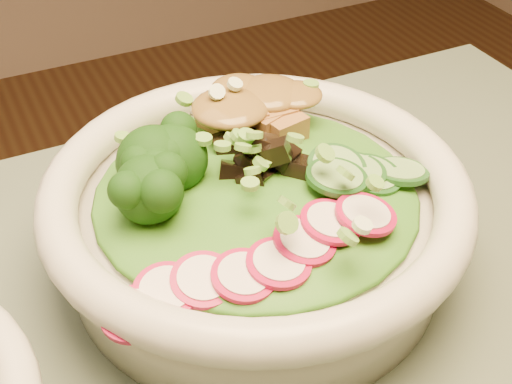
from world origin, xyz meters
name	(u,v)px	position (x,y,z in m)	size (l,w,h in m)	color
salad_bowl	(256,216)	(0.23, 0.19, 0.79)	(0.29, 0.29, 0.08)	silver
lettuce_bed	(256,191)	(0.23, 0.19, 0.81)	(0.22, 0.22, 0.03)	#175512
broccoli_florets	(153,178)	(0.17, 0.21, 0.83)	(0.09, 0.08, 0.05)	black
radish_slices	(274,259)	(0.21, 0.12, 0.82)	(0.12, 0.04, 0.02)	#A50C39
cucumber_slices	(361,170)	(0.30, 0.16, 0.83)	(0.08, 0.08, 0.04)	#7EAE61
mushroom_heap	(254,161)	(0.24, 0.20, 0.83)	(0.08, 0.08, 0.04)	black
tofu_cubes	(249,120)	(0.26, 0.25, 0.83)	(0.10, 0.06, 0.04)	#9D6734
peanut_sauce	(249,103)	(0.26, 0.25, 0.84)	(0.08, 0.06, 0.02)	brown
scallion_garnish	(256,159)	(0.23, 0.19, 0.84)	(0.21, 0.21, 0.03)	#6AAA3C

